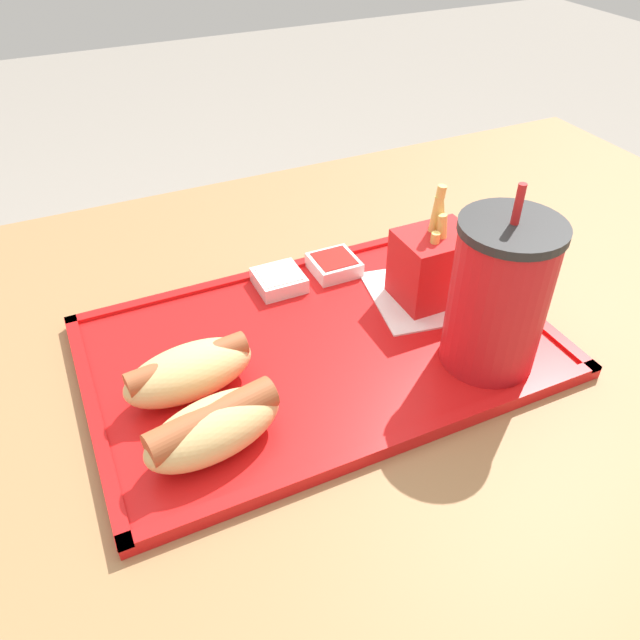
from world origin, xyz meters
The scene contains 9 objects.
dining_table centered at (0.00, 0.00, 0.35)m, with size 1.30×0.82×0.71m.
food_tray centered at (0.00, -0.01, 0.71)m, with size 0.44×0.29×0.01m.
paper_napkin centered at (-0.15, -0.03, 0.72)m, with size 0.15×0.14×0.00m.
soda_cup centered at (-0.13, 0.07, 0.79)m, with size 0.09×0.09×0.18m.
hot_dog_far centered at (0.13, 0.07, 0.74)m, with size 0.13×0.08×0.05m.
hot_dog_near centered at (0.13, 0.00, 0.74)m, with size 0.12×0.07×0.05m.
fries_carton centered at (-0.14, -0.03, 0.76)m, with size 0.08×0.06×0.13m.
sauce_cup_mayo centered at (0.00, -0.12, 0.73)m, with size 0.05×0.05×0.02m.
sauce_cup_ketchup centered at (-0.07, -0.12, 0.73)m, with size 0.05×0.05×0.02m.
Camera 1 is at (0.20, 0.41, 1.11)m, focal length 35.00 mm.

